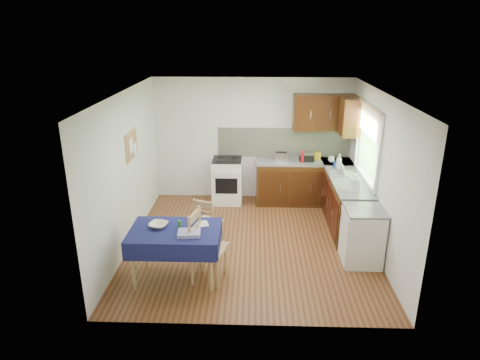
{
  "coord_description": "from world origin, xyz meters",
  "views": [
    {
      "loc": [
        0.04,
        -6.41,
        3.45
      ],
      "look_at": [
        -0.18,
        0.15,
        1.07
      ],
      "focal_mm": 32.0,
      "sensor_mm": 36.0,
      "label": 1
    }
  ],
  "objects_px": {
    "dining_table": "(175,236)",
    "chair_far": "(207,221)",
    "toaster": "(281,157)",
    "sandwich_press": "(306,157)",
    "chair_near": "(205,245)",
    "dish_rack": "(342,173)",
    "kettle": "(355,183)"
  },
  "relations": [
    {
      "from": "chair_far",
      "to": "kettle",
      "type": "relative_size",
      "value": 2.96
    },
    {
      "from": "dining_table",
      "to": "toaster",
      "type": "xyz_separation_m",
      "value": [
        1.63,
        2.84,
        0.33
      ]
    },
    {
      "from": "chair_far",
      "to": "toaster",
      "type": "bearing_deg",
      "value": -101.68
    },
    {
      "from": "chair_near",
      "to": "dish_rack",
      "type": "bearing_deg",
      "value": -33.41
    },
    {
      "from": "chair_near",
      "to": "kettle",
      "type": "height_order",
      "value": "kettle"
    },
    {
      "from": "kettle",
      "to": "chair_near",
      "type": "bearing_deg",
      "value": -151.15
    },
    {
      "from": "chair_far",
      "to": "chair_near",
      "type": "bearing_deg",
      "value": 117.05
    },
    {
      "from": "dining_table",
      "to": "dish_rack",
      "type": "distance_m",
      "value": 3.41
    },
    {
      "from": "chair_far",
      "to": "dish_rack",
      "type": "distance_m",
      "value": 2.66
    },
    {
      "from": "toaster",
      "to": "kettle",
      "type": "bearing_deg",
      "value": -54.68
    },
    {
      "from": "chair_near",
      "to": "kettle",
      "type": "distance_m",
      "value": 2.7
    },
    {
      "from": "chair_near",
      "to": "kettle",
      "type": "bearing_deg",
      "value": -47.29
    },
    {
      "from": "chair_near",
      "to": "dish_rack",
      "type": "xyz_separation_m",
      "value": [
        2.28,
        2.1,
        0.37
      ]
    },
    {
      "from": "sandwich_press",
      "to": "chair_near",
      "type": "bearing_deg",
      "value": -108.38
    },
    {
      "from": "chair_far",
      "to": "dish_rack",
      "type": "bearing_deg",
      "value": -131.67
    },
    {
      "from": "dining_table",
      "to": "chair_far",
      "type": "relative_size",
      "value": 1.44
    },
    {
      "from": "dining_table",
      "to": "chair_far",
      "type": "xyz_separation_m",
      "value": [
        0.34,
        0.93,
        -0.2
      ]
    },
    {
      "from": "chair_far",
      "to": "sandwich_press",
      "type": "xyz_separation_m",
      "value": [
        1.8,
        1.95,
        0.52
      ]
    },
    {
      "from": "dish_rack",
      "to": "kettle",
      "type": "xyz_separation_m",
      "value": [
        0.05,
        -0.82,
        0.11
      ]
    },
    {
      "from": "toaster",
      "to": "dish_rack",
      "type": "xyz_separation_m",
      "value": [
        1.06,
        -0.76,
        -0.06
      ]
    },
    {
      "from": "chair_near",
      "to": "dish_rack",
      "type": "height_order",
      "value": "dish_rack"
    },
    {
      "from": "toaster",
      "to": "dish_rack",
      "type": "distance_m",
      "value": 1.31
    },
    {
      "from": "chair_far",
      "to": "dish_rack",
      "type": "xyz_separation_m",
      "value": [
        2.36,
        1.15,
        0.46
      ]
    },
    {
      "from": "chair_near",
      "to": "toaster",
      "type": "bearing_deg",
      "value": -9.08
    },
    {
      "from": "dining_table",
      "to": "sandwich_press",
      "type": "relative_size",
      "value": 4.51
    },
    {
      "from": "chair_far",
      "to": "chair_near",
      "type": "distance_m",
      "value": 0.97
    },
    {
      "from": "kettle",
      "to": "toaster",
      "type": "bearing_deg",
      "value": 125.0
    },
    {
      "from": "dining_table",
      "to": "chair_near",
      "type": "bearing_deg",
      "value": 1.14
    },
    {
      "from": "chair_far",
      "to": "toaster",
      "type": "height_order",
      "value": "toaster"
    },
    {
      "from": "toaster",
      "to": "dish_rack",
      "type": "height_order",
      "value": "dish_rack"
    },
    {
      "from": "dining_table",
      "to": "chair_far",
      "type": "height_order",
      "value": "chair_far"
    },
    {
      "from": "toaster",
      "to": "dish_rack",
      "type": "relative_size",
      "value": 0.58
    }
  ]
}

